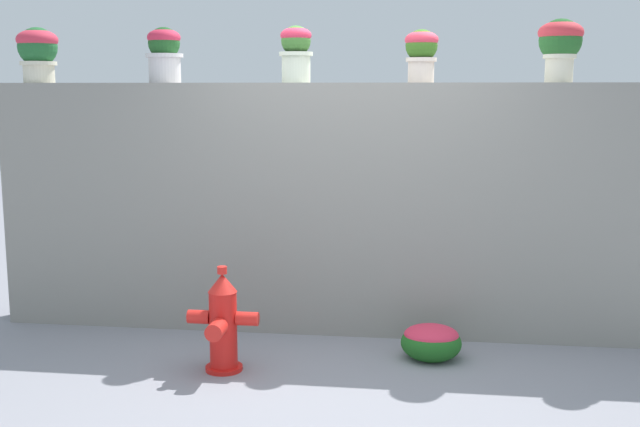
% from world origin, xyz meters
% --- Properties ---
extents(ground_plane, '(24.00, 24.00, 0.00)m').
position_xyz_m(ground_plane, '(0.00, 0.00, 0.00)').
color(ground_plane, gray).
extents(stone_wall, '(5.70, 0.36, 1.97)m').
position_xyz_m(stone_wall, '(0.00, 0.96, 0.99)').
color(stone_wall, gray).
rests_on(stone_wall, ground).
extents(potted_plant_0, '(0.33, 0.33, 0.44)m').
position_xyz_m(potted_plant_0, '(-2.55, 0.93, 2.23)').
color(potted_plant_0, beige).
rests_on(potted_plant_0, stone_wall).
extents(potted_plant_1, '(0.30, 0.30, 0.44)m').
position_xyz_m(potted_plant_1, '(-1.52, 0.99, 2.22)').
color(potted_plant_1, silver).
rests_on(potted_plant_1, stone_wall).
extents(potted_plant_2, '(0.26, 0.26, 0.43)m').
position_xyz_m(potted_plant_2, '(-0.45, 0.93, 2.22)').
color(potted_plant_2, silver).
rests_on(potted_plant_2, stone_wall).
extents(potted_plant_3, '(0.25, 0.25, 0.40)m').
position_xyz_m(potted_plant_3, '(0.51, 0.97, 2.21)').
color(potted_plant_3, beige).
rests_on(potted_plant_3, stone_wall).
extents(potted_plant_4, '(0.33, 0.33, 0.46)m').
position_xyz_m(potted_plant_4, '(1.52, 0.95, 2.26)').
color(potted_plant_4, '#EAE3C5').
rests_on(potted_plant_4, stone_wall).
extents(fire_hydrant, '(0.49, 0.39, 0.74)m').
position_xyz_m(fire_hydrant, '(-0.80, -0.08, 0.33)').
color(fire_hydrant, red).
rests_on(fire_hydrant, ground).
extents(flower_bush_left, '(0.44, 0.39, 0.26)m').
position_xyz_m(flower_bush_left, '(0.62, 0.36, 0.14)').
color(flower_bush_left, '#1F5F1F').
rests_on(flower_bush_left, ground).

